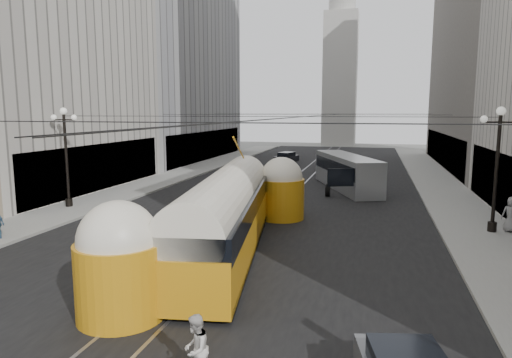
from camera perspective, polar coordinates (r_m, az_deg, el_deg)
The scene contains 17 objects.
road at distance 40.71m, azimuth 5.11°, elevation -0.45°, with size 20.00×85.00×0.02m, color black.
sidewalk_left at distance 47.42m, azimuth -8.62°, elevation 0.84°, with size 4.00×72.00×0.15m, color gray.
sidewalk_right at distance 43.97m, azimuth 21.51°, elevation -0.25°, with size 4.00×72.00×0.15m, color gray.
rail_left at distance 40.84m, azimuth 4.07°, elevation -0.41°, with size 0.12×85.00×0.04m, color gray.
rail_right at distance 40.60m, azimuth 6.15°, elevation -0.50°, with size 0.12×85.00×0.04m, color gray.
building_left_far at distance 61.77m, azimuth -11.48°, elevation 15.76°, with size 12.60×28.60×28.60m.
building_right_far at distance 57.67m, azimuth 29.24°, elevation 17.43°, with size 12.60×32.60×32.60m.
distant_tower at distance 87.86m, azimuth 10.52°, elevation 14.00°, with size 6.00×6.00×31.36m.
lamppost_left_mid at distance 31.75m, azimuth -22.67°, elevation 3.21°, with size 1.86×0.44×6.37m.
lamppost_right_mid at distance 26.02m, azimuth 27.91°, elevation 1.87°, with size 1.86×0.44×6.37m.
catenary at distance 39.21m, azimuth 5.15°, elevation 7.84°, with size 25.00×72.00×0.23m.
streetcar at distance 20.37m, azimuth -3.74°, elevation -4.25°, with size 4.85×16.74×3.71m.
city_bus at distance 37.73m, azimuth 11.24°, elevation 1.02°, with size 6.10×11.24×2.75m.
sedan_white_far at distance 52.59m, azimuth 11.75°, elevation 2.12°, with size 3.29×4.83×1.41m.
sedan_dark_far at distance 56.97m, azimuth 3.83°, elevation 2.68°, with size 2.69×4.28×1.26m.
pedestrian_crossing_b at distance 11.37m, azimuth -7.57°, elevation -20.34°, with size 0.80×0.62×1.65m, color beige.
pedestrian_sidewalk_right at distance 26.80m, azimuth 29.29°, elevation -3.88°, with size 0.89×0.55×1.82m, color slate.
Camera 1 is at (6.57, -7.18, 6.29)m, focal length 32.00 mm.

